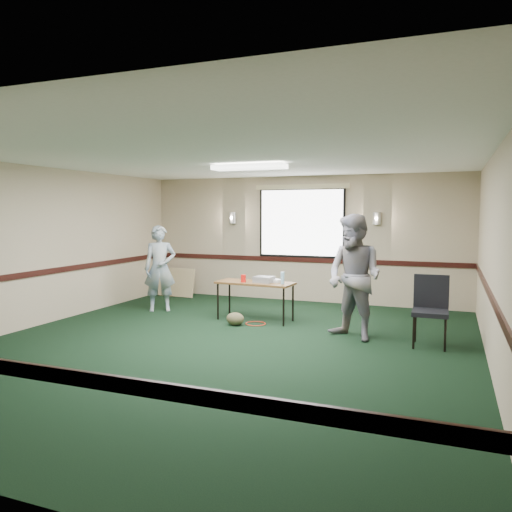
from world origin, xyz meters
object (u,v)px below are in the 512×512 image
(folding_table, at_px, (255,285))
(projector, at_px, (264,280))
(conference_chair, at_px, (431,305))
(person_right, at_px, (354,277))
(person_left, at_px, (160,268))

(folding_table, relative_size, projector, 4.35)
(folding_table, distance_m, conference_chair, 3.04)
(projector, bearing_deg, person_right, -17.98)
(person_left, bearing_deg, projector, -36.32)
(projector, distance_m, person_right, 1.84)
(conference_chair, height_order, person_right, person_right)
(projector, height_order, person_left, person_left)
(folding_table, distance_m, person_right, 2.03)
(projector, relative_size, person_right, 0.17)
(person_right, bearing_deg, person_left, -163.48)
(folding_table, relative_size, person_right, 0.74)
(person_right, bearing_deg, folding_table, -171.59)
(folding_table, distance_m, projector, 0.20)
(projector, xyz_separation_m, conference_chair, (2.80, -0.60, -0.15))
(projector, bearing_deg, folding_table, 177.62)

